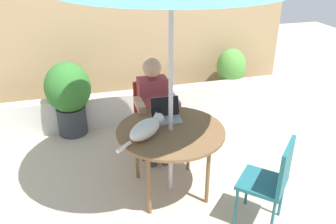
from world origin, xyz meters
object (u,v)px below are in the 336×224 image
(patio_table, at_px, (171,135))
(person_seated, at_px, (154,104))
(cat, at_px, (147,129))
(chair_occupied, at_px, (151,111))
(laptop, at_px, (166,113))
(potted_plant_near_fence, at_px, (231,72))
(potted_plant_by_chair, at_px, (69,94))
(chair_empty, at_px, (272,178))

(patio_table, height_order, person_seated, person_seated)
(cat, bearing_deg, chair_occupied, 74.57)
(laptop, distance_m, potted_plant_near_fence, 2.32)
(chair_occupied, distance_m, potted_plant_by_chair, 1.20)
(patio_table, distance_m, laptop, 0.29)
(potted_plant_by_chair, bearing_deg, patio_table, -58.09)
(chair_empty, bearing_deg, laptop, 126.05)
(person_seated, distance_m, potted_plant_near_fence, 2.01)
(patio_table, height_order, cat, cat)
(patio_table, bearing_deg, person_seated, 90.00)
(person_seated, distance_m, laptop, 0.47)
(patio_table, xyz_separation_m, chair_empty, (0.74, -0.73, -0.15))
(chair_empty, distance_m, laptop, 1.26)
(chair_occupied, bearing_deg, cat, -105.43)
(chair_occupied, height_order, chair_empty, same)
(cat, xyz_separation_m, potted_plant_by_chair, (-0.72, 1.62, -0.24))
(chair_empty, bearing_deg, person_seated, 117.10)
(patio_table, xyz_separation_m, potted_plant_near_fence, (1.57, 1.95, -0.17))
(patio_table, relative_size, chair_occupied, 1.21)
(potted_plant_near_fence, bearing_deg, potted_plant_by_chair, -171.32)
(laptop, distance_m, cat, 0.42)
(cat, bearing_deg, person_seated, 71.62)
(person_seated, height_order, cat, person_seated)
(chair_empty, height_order, cat, cat)
(patio_table, height_order, potted_plant_by_chair, potted_plant_by_chair)
(chair_empty, bearing_deg, cat, 145.98)
(chair_occupied, xyz_separation_m, laptop, (0.02, -0.62, 0.27))
(person_seated, bearing_deg, laptop, -87.47)
(chair_occupied, xyz_separation_m, potted_plant_near_fence, (1.57, 1.08, -0.02))
(chair_empty, bearing_deg, chair_occupied, 114.77)
(cat, distance_m, potted_plant_by_chair, 1.79)
(patio_table, bearing_deg, chair_empty, -44.66)
(person_seated, bearing_deg, chair_empty, -62.90)
(patio_table, xyz_separation_m, cat, (-0.26, -0.06, 0.14))
(chair_empty, xyz_separation_m, cat, (-1.00, 0.67, 0.29))
(chair_empty, distance_m, potted_plant_by_chair, 2.87)
(chair_empty, relative_size, potted_plant_by_chair, 0.88)
(laptop, height_order, potted_plant_near_fence, laptop)
(patio_table, height_order, chair_occupied, chair_occupied)
(chair_occupied, relative_size, laptop, 2.91)
(person_seated, xyz_separation_m, potted_plant_by_chair, (-0.97, 0.85, -0.11))
(person_seated, relative_size, laptop, 4.00)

